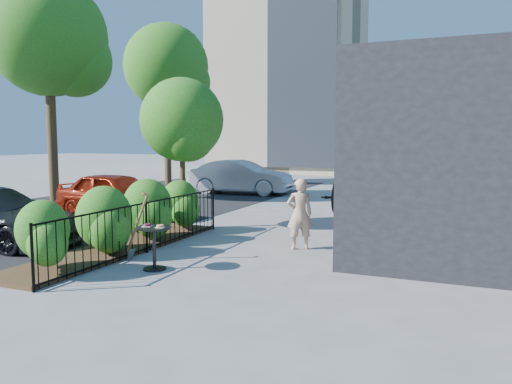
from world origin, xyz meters
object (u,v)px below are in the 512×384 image
at_px(patio_tree, 183,125).
at_px(cafe_table, 154,240).
at_px(shovel, 136,230).
at_px(street_tree_far, 167,71).
at_px(woman, 300,214).
at_px(car_red, 117,195).
at_px(car_silver, 241,177).
at_px(street_tree_near, 49,45).

relative_size(patio_tree, cafe_table, 4.66).
distance_m(patio_tree, shovel, 4.18).
height_order(street_tree_far, woman, street_tree_far).
bearing_deg(cafe_table, patio_tree, 113.52).
xyz_separation_m(patio_tree, car_red, (-2.91, 0.87, -2.07)).
bearing_deg(car_red, street_tree_far, 32.72).
height_order(cafe_table, shovel, shovel).
distance_m(woman, shovel, 3.47).
bearing_deg(street_tree_far, cafe_table, -58.08).
height_order(street_tree_far, shovel, street_tree_far).
height_order(patio_tree, car_red, patio_tree).
bearing_deg(patio_tree, street_tree_far, 124.51).
relative_size(patio_tree, car_silver, 0.87).
distance_m(patio_tree, woman, 4.27).
height_order(cafe_table, car_silver, car_silver).
distance_m(cafe_table, shovel, 0.81).
bearing_deg(street_tree_near, street_tree_far, 90.00).
relative_size(street_tree_far, car_red, 2.02).
bearing_deg(street_tree_near, patio_tree, -22.57).
relative_size(street_tree_near, car_silver, 1.83).
bearing_deg(patio_tree, street_tree_near, 157.43).
height_order(woman, car_silver, woman).
height_order(patio_tree, woman, patio_tree).
bearing_deg(car_red, street_tree_near, 71.92).
bearing_deg(car_silver, woman, -154.06).
distance_m(patio_tree, car_silver, 8.98).
distance_m(patio_tree, car_red, 3.67).
distance_m(car_red, car_silver, 7.62).
height_order(cafe_table, woman, woman).
xyz_separation_m(street_tree_far, car_red, (4.79, -10.33, -5.22)).
distance_m(street_tree_near, street_tree_far, 8.00).
relative_size(street_tree_near, cafe_table, 9.79).
relative_size(cafe_table, woman, 0.55).
height_order(street_tree_near, car_red, street_tree_near).
distance_m(street_tree_near, car_red, 7.46).
bearing_deg(woman, street_tree_near, -50.17).
xyz_separation_m(patio_tree, woman, (3.60, -1.17, -1.99)).
relative_size(shovel, car_silver, 0.31).
distance_m(street_tree_near, shovel, 12.15).
xyz_separation_m(woman, car_silver, (-5.83, 9.63, -0.03)).
xyz_separation_m(cafe_table, car_silver, (-3.91, 12.31, 0.20)).
bearing_deg(street_tree_far, car_red, -65.11).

